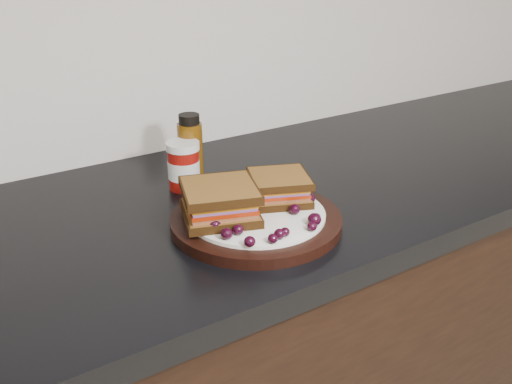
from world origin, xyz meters
TOP-DOWN VIEW (x-y plane):
  - base_cabinets at (0.00, 1.70)m, footprint 3.96×0.58m
  - countertop at (0.00, 1.70)m, footprint 3.98×0.60m
  - plate at (-0.09, 1.59)m, footprint 0.28×0.28m
  - sandwich_left at (-0.15, 1.61)m, footprint 0.15×0.15m
  - sandwich_right at (-0.03, 1.61)m, footprint 0.13×0.13m
  - grape_0 at (-0.18, 1.54)m, footprint 0.02×0.02m
  - grape_1 at (-0.15, 1.54)m, footprint 0.02×0.02m
  - grape_2 at (-0.16, 1.50)m, footprint 0.02×0.02m
  - grape_3 at (-0.13, 1.49)m, footprint 0.02×0.02m
  - grape_4 at (-0.11, 1.50)m, footprint 0.02×0.02m
  - grape_5 at (-0.10, 1.50)m, footprint 0.01×0.01m
  - grape_6 at (-0.05, 1.49)m, footprint 0.02×0.02m
  - grape_7 at (-0.04, 1.50)m, footprint 0.02×0.02m
  - grape_8 at (-0.03, 1.51)m, footprint 0.02×0.02m
  - grape_9 at (-0.04, 1.55)m, footprint 0.02×0.02m
  - grape_10 at (0.00, 1.57)m, footprint 0.02×0.02m
  - grape_11 at (-0.01, 1.59)m, footprint 0.02×0.02m
  - grape_12 at (-0.02, 1.61)m, footprint 0.02×0.02m
  - grape_13 at (-0.02, 1.63)m, footprint 0.02×0.02m
  - grape_14 at (-0.13, 1.65)m, footprint 0.02×0.02m
  - grape_15 at (-0.14, 1.61)m, footprint 0.02×0.02m
  - grape_16 at (-0.16, 1.61)m, footprint 0.02×0.02m
  - grape_17 at (-0.17, 1.60)m, footprint 0.02×0.02m
  - grape_18 at (-0.18, 1.57)m, footprint 0.02×0.02m
  - grape_19 at (-0.14, 1.63)m, footprint 0.02×0.02m
  - grape_20 at (-0.14, 1.61)m, footprint 0.02×0.02m
  - grape_21 at (-0.16, 1.59)m, footprint 0.02×0.02m
  - condiment_jar at (-0.12, 1.79)m, footprint 0.06×0.06m
  - oil_bottle at (-0.09, 1.82)m, footprint 0.05×0.05m

SIDE VIEW (x-z plane):
  - base_cabinets at x=0.00m, z-range 0.00..0.86m
  - countertop at x=0.00m, z-range 0.86..0.90m
  - plate at x=-0.09m, z-range 0.90..0.92m
  - grape_5 at x=-0.10m, z-range 0.92..0.94m
  - grape_14 at x=-0.13m, z-range 0.92..0.94m
  - grape_8 at x=-0.03m, z-range 0.92..0.94m
  - grape_6 at x=-0.05m, z-range 0.92..0.94m
  - grape_3 at x=-0.13m, z-range 0.92..0.94m
  - grape_16 at x=-0.16m, z-range 0.92..0.94m
  - grape_12 at x=-0.02m, z-range 0.92..0.94m
  - grape_19 at x=-0.14m, z-range 0.92..0.94m
  - grape_4 at x=-0.11m, z-range 0.92..0.94m
  - grape_20 at x=-0.14m, z-range 0.92..0.94m
  - grape_2 at x=-0.16m, z-range 0.92..0.94m
  - grape_1 at x=-0.15m, z-range 0.92..0.94m
  - grape_9 at x=-0.04m, z-range 0.92..0.94m
  - grape_11 at x=-0.01m, z-range 0.92..0.94m
  - grape_0 at x=-0.18m, z-range 0.92..0.94m
  - grape_21 at x=-0.16m, z-range 0.92..0.94m
  - grape_13 at x=-0.02m, z-range 0.92..0.94m
  - grape_10 at x=0.00m, z-range 0.92..0.94m
  - grape_15 at x=-0.14m, z-range 0.92..0.94m
  - grape_7 at x=-0.04m, z-range 0.92..0.94m
  - grape_17 at x=-0.17m, z-range 0.92..0.94m
  - grape_18 at x=-0.18m, z-range 0.92..0.94m
  - condiment_jar at x=-0.12m, z-range 0.90..0.99m
  - sandwich_right at x=-0.03m, z-range 0.92..0.97m
  - sandwich_left at x=-0.15m, z-range 0.92..0.98m
  - oil_bottle at x=-0.09m, z-range 0.90..1.03m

